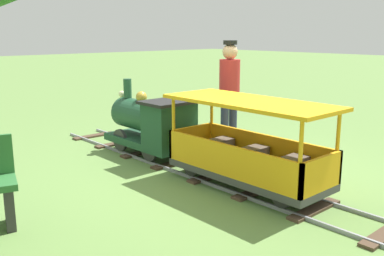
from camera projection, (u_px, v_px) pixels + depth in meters
name	position (u px, v px, depth m)	size (l,w,h in m)	color
ground_plane	(205.00, 174.00, 5.46)	(60.00, 60.00, 0.00)	#608442
track	(193.00, 169.00, 5.62)	(0.75, 5.70, 0.04)	gray
locomotive	(152.00, 123.00, 6.14)	(0.71, 1.45, 1.02)	#1E472D
passenger_car	(248.00, 152.00, 4.88)	(0.81, 2.00, 0.97)	#3F3F3F
conductor_person	(229.00, 87.00, 6.38)	(0.30, 0.30, 1.62)	#282D47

